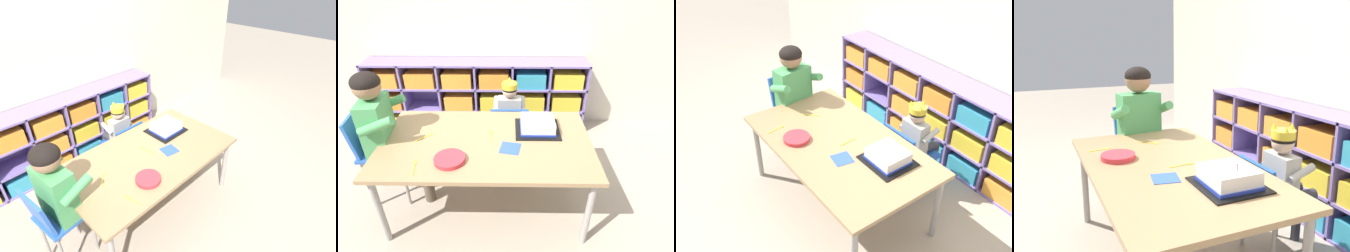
# 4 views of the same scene
# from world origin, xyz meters

# --- Properties ---
(ground) EXTENTS (16.00, 16.00, 0.00)m
(ground) POSITION_xyz_m (0.00, 0.00, 0.00)
(ground) COLOR tan
(classroom_back_wall) EXTENTS (6.36, 0.10, 2.73)m
(classroom_back_wall) POSITION_xyz_m (0.00, 1.39, 1.36)
(classroom_back_wall) COLOR beige
(classroom_back_wall) RESTS_ON ground
(storage_cubby_shelf) EXTENTS (2.37, 0.31, 0.80)m
(storage_cubby_shelf) POSITION_xyz_m (-0.17, 1.18, 0.37)
(storage_cubby_shelf) COLOR #7F6BB2
(storage_cubby_shelf) RESTS_ON ground
(activity_table) EXTENTS (1.50, 0.86, 0.61)m
(activity_table) POSITION_xyz_m (0.00, 0.00, 0.56)
(activity_table) COLOR #A37F56
(activity_table) RESTS_ON ground
(classroom_chair_blue) EXTENTS (0.36, 0.35, 0.61)m
(classroom_chair_blue) POSITION_xyz_m (0.17, 0.57, 0.37)
(classroom_chair_blue) COLOR #1E4CA8
(classroom_chair_blue) RESTS_ON ground
(child_with_crown) EXTENTS (0.30, 0.31, 0.82)m
(child_with_crown) POSITION_xyz_m (0.17, 0.68, 0.51)
(child_with_crown) COLOR #B2ADA3
(child_with_crown) RESTS_ON ground
(classroom_chair_adult_side) EXTENTS (0.39, 0.34, 0.78)m
(classroom_chair_adult_side) POSITION_xyz_m (-0.85, 0.06, 0.48)
(classroom_chair_adult_side) COLOR blue
(classroom_chair_adult_side) RESTS_ON ground
(adult_helper_seated) EXTENTS (0.45, 0.43, 1.10)m
(adult_helper_seated) POSITION_xyz_m (-0.73, 0.08, 0.69)
(adult_helper_seated) COLOR #4C9E5B
(adult_helper_seated) RESTS_ON ground
(birthday_cake_on_tray) EXTENTS (0.33, 0.31, 0.13)m
(birthday_cake_on_tray) POSITION_xyz_m (0.38, 0.15, 0.65)
(birthday_cake_on_tray) COLOR black
(birthday_cake_on_tray) RESTS_ON activity_table
(paper_plate_stack) EXTENTS (0.20, 0.20, 0.03)m
(paper_plate_stack) POSITION_xyz_m (-0.22, -0.23, 0.63)
(paper_plate_stack) COLOR #DB333D
(paper_plate_stack) RESTS_ON activity_table
(paper_napkin_square) EXTENTS (0.16, 0.16, 0.00)m
(paper_napkin_square) POSITION_xyz_m (0.17, -0.09, 0.61)
(paper_napkin_square) COLOR #3356B7
(paper_napkin_square) RESTS_ON activity_table
(fork_near_child_seat) EXTENTS (0.03, 0.15, 0.00)m
(fork_near_child_seat) POSITION_xyz_m (0.03, 0.07, 0.61)
(fork_near_child_seat) COLOR yellow
(fork_near_child_seat) RESTS_ON activity_table
(fork_beside_plate_stack) EXTENTS (0.11, 0.11, 0.00)m
(fork_beside_plate_stack) POSITION_xyz_m (-0.45, 0.04, 0.61)
(fork_beside_plate_stack) COLOR yellow
(fork_beside_plate_stack) RESTS_ON activity_table
(fork_by_napkin) EXTENTS (0.04, 0.14, 0.00)m
(fork_by_napkin) POSITION_xyz_m (-0.43, -0.29, 0.61)
(fork_by_napkin) COLOR yellow
(fork_by_napkin) RESTS_ON activity_table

